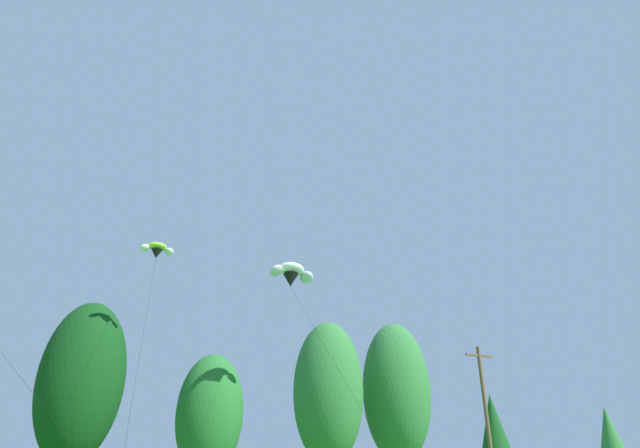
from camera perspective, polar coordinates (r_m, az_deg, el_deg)
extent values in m
ellipsoid|color=#0F3D14|center=(38.97, -24.13, -15.02)|extent=(5.34, 5.34, 10.30)
ellipsoid|color=#236628|center=(39.84, -11.71, -19.25)|extent=(4.60, 4.60, 8.13)
ellipsoid|color=#2D7033|center=(44.77, 0.89, -17.39)|extent=(5.62, 5.62, 11.10)
ellipsoid|color=#2D7033|center=(49.07, 8.17, -17.24)|extent=(5.85, 5.85, 11.78)
cone|color=#144719|center=(55.08, 18.15, -20.50)|extent=(3.68, 3.68, 7.00)
cone|color=#2D7033|center=(63.15, 28.70, -19.69)|extent=(3.52, 3.52, 6.46)
cylinder|color=brown|center=(38.91, 17.52, -20.04)|extent=(0.26, 0.26, 10.54)
cube|color=brown|center=(39.53, 16.62, -13.33)|extent=(2.20, 0.14, 0.14)
cylinder|color=black|center=(30.32, -30.93, -11.73)|extent=(11.12, 14.28, 12.22)
ellipsoid|color=white|center=(36.67, -3.05, -4.87)|extent=(2.08, 1.53, 1.08)
ellipsoid|color=silver|center=(37.12, -1.45, -5.71)|extent=(1.28, 1.19, 1.22)
ellipsoid|color=silver|center=(36.01, -4.71, -5.00)|extent=(1.11, 1.20, 1.22)
cone|color=black|center=(36.51, -3.16, -6.00)|extent=(1.23, 1.23, 0.92)
cylinder|color=black|center=(28.63, 1.44, -14.43)|extent=(0.17, 13.70, 12.40)
ellipsoid|color=#93D633|center=(36.70, -16.99, -2.34)|extent=(1.28, 0.79, 0.69)
ellipsoid|color=white|center=(36.73, -15.83, -2.88)|extent=(0.79, 0.66, 0.78)
ellipsoid|color=white|center=(36.53, -18.24, -2.43)|extent=(0.78, 0.66, 0.78)
cone|color=black|center=(36.59, -17.10, -3.07)|extent=(0.73, 0.73, 0.61)
cylinder|color=black|center=(29.00, -18.53, -12.03)|extent=(1.32, 11.48, 13.66)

